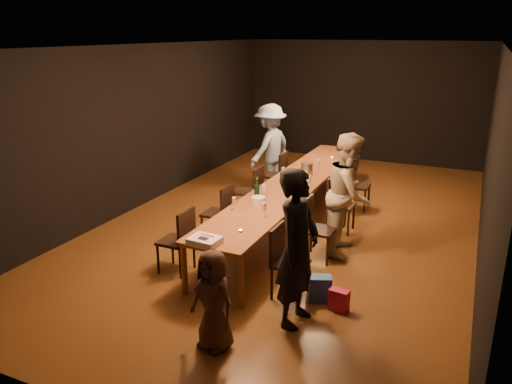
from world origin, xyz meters
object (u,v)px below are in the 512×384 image
at_px(plate_stack, 258,200).
at_px(chair_left_0, 175,240).
at_px(chair_left_1, 217,213).
at_px(child, 213,300).
at_px(chair_right_1, 320,229).
at_px(woman_tan, 349,194).
at_px(chair_right_2, 341,204).
at_px(woman_birthday, 298,249).
at_px(chair_left_2, 249,191).
at_px(man_blue, 270,147).
at_px(ice_bucket, 307,169).
at_px(table, 294,185).
at_px(chair_right_3, 358,185).
at_px(champagne_bottle, 257,188).
at_px(chair_left_3, 274,175).
at_px(chair_right_0, 291,263).
at_px(birthday_cake, 205,241).

bearing_deg(plate_stack, chair_left_0, -124.53).
height_order(chair_left_1, child, child).
distance_m(chair_right_1, woman_tan, 0.70).
xyz_separation_m(chair_right_2, woman_birthday, (0.26, -2.91, 0.45)).
height_order(woman_birthday, plate_stack, woman_birthday).
bearing_deg(chair_left_2, man_blue, 10.07).
bearing_deg(chair_right_1, man_blue, -145.31).
bearing_deg(chair_left_2, ice_bucket, -62.81).
bearing_deg(chair_left_1, ice_bucket, -28.90).
distance_m(woman_tan, ice_bucket, 1.64).
distance_m(table, chair_left_1, 1.49).
distance_m(chair_right_3, champagne_bottle, 2.55).
bearing_deg(table, chair_left_1, -125.31).
bearing_deg(chair_left_3, chair_right_0, -154.72).
bearing_deg(birthday_cake, chair_right_2, 75.99).
bearing_deg(plate_stack, woman_tan, 23.30).
relative_size(champagne_bottle, ice_bucket, 1.50).
bearing_deg(child, ice_bucket, 111.40).
xyz_separation_m(woman_tan, child, (-0.66, -2.97, -0.36)).
bearing_deg(man_blue, ice_bucket, 58.57).
xyz_separation_m(chair_right_0, plate_stack, (-0.94, 1.11, 0.34)).
distance_m(chair_right_1, birthday_cake, 1.97).
xyz_separation_m(chair_left_0, woman_tan, (2.00, 1.64, 0.45)).
relative_size(chair_right_1, chair_right_2, 1.00).
xyz_separation_m(chair_left_0, child, (1.34, -1.33, 0.09)).
height_order(chair_left_3, ice_bucket, ice_bucket).
relative_size(table, woman_tan, 3.27).
xyz_separation_m(woman_birthday, champagne_bottle, (-1.33, 1.85, 0.01)).
relative_size(chair_right_1, chair_left_3, 1.00).
bearing_deg(chair_right_3, chair_left_0, -25.28).
bearing_deg(woman_tan, chair_right_3, 5.75).
height_order(chair_right_1, chair_right_3, same).
height_order(champagne_bottle, ice_bucket, champagne_bottle).
bearing_deg(chair_right_0, child, -15.18).
bearing_deg(chair_right_1, woman_birthday, 8.74).
xyz_separation_m(chair_right_3, woman_tan, (0.30, -1.96, 0.45)).
relative_size(chair_right_3, champagne_bottle, 2.64).
distance_m(table, child, 3.77).
xyz_separation_m(chair_right_0, man_blue, (-2.00, 4.09, 0.44)).
relative_size(chair_left_3, champagne_bottle, 2.64).
relative_size(chair_left_0, woman_birthday, 0.51).
bearing_deg(chair_left_0, child, -134.91).
bearing_deg(chair_right_1, plate_stack, -84.26).
xyz_separation_m(chair_left_0, birthday_cake, (0.77, -0.50, 0.33)).
relative_size(chair_right_2, child, 0.84).
distance_m(chair_left_2, man_blue, 1.77).
distance_m(chair_right_1, champagne_bottle, 1.17).
bearing_deg(chair_right_1, ice_bucket, -155.16).
bearing_deg(table, chair_right_2, 0.00).
bearing_deg(ice_bucket, plate_stack, -95.29).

